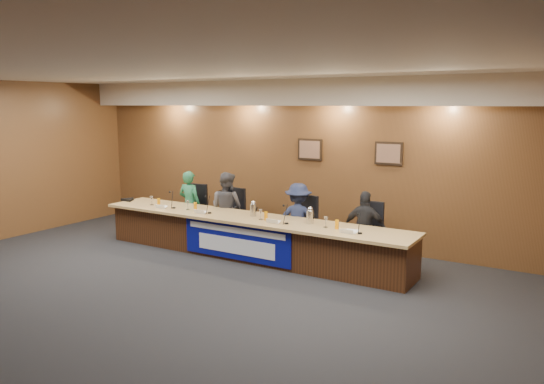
{
  "coord_description": "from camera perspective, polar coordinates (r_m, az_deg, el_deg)",
  "views": [
    {
      "loc": [
        5.18,
        -5.3,
        2.74
      ],
      "look_at": [
        0.46,
        2.44,
        1.22
      ],
      "focal_mm": 35.0,
      "sensor_mm": 36.0,
      "label": 1
    }
  ],
  "objects": [
    {
      "name": "panelist_c",
      "position": [
        9.63,
        2.83,
        -2.97
      ],
      "size": [
        0.97,
        0.73,
        1.33
      ],
      "primitive_type": "imported",
      "rotation": [
        0.0,
        0.0,
        3.45
      ],
      "color": "#19203D",
      "rests_on": "floor"
    },
    {
      "name": "soffit",
      "position": [
        10.43,
        1.64,
        10.64
      ],
      "size": [
        10.0,
        0.5,
        0.5
      ],
      "primitive_type": "cube",
      "color": "beige",
      "rests_on": "wall_back"
    },
    {
      "name": "microphone_a",
      "position": [
        10.38,
        -10.52,
        -1.68
      ],
      "size": [
        0.07,
        0.07,
        0.02
      ],
      "primitive_type": "cylinder",
      "color": "black",
      "rests_on": "dais_top"
    },
    {
      "name": "nameplate_c",
      "position": [
        8.91,
        0.03,
        -3.11
      ],
      "size": [
        0.24,
        0.08,
        0.1
      ],
      "primitive_type": "cube",
      "rotation": [
        0.31,
        0.0,
        0.0
      ],
      "color": "white",
      "rests_on": "dais_top"
    },
    {
      "name": "office_chair_d",
      "position": [
        9.24,
        10.18,
        -4.83
      ],
      "size": [
        0.49,
        0.49,
        0.08
      ],
      "primitive_type": "cube",
      "rotation": [
        0.0,
        0.0,
        0.02
      ],
      "color": "black",
      "rests_on": "floor"
    },
    {
      "name": "banner_text_lower",
      "position": [
        9.25,
        -3.95,
        -5.82
      ],
      "size": [
        1.6,
        0.01,
        0.28
      ],
      "primitive_type": "cube",
      "color": "silver",
      "rests_on": "banner"
    },
    {
      "name": "juice_glass_c",
      "position": [
        9.15,
        -0.66,
        -2.59
      ],
      "size": [
        0.06,
        0.06,
        0.15
      ],
      "primitive_type": "cylinder",
      "color": "orange",
      "rests_on": "dais_top"
    },
    {
      "name": "paper_stack",
      "position": [
        8.46,
        8.48,
        -4.2
      ],
      "size": [
        0.26,
        0.33,
        0.01
      ],
      "primitive_type": "cube",
      "rotation": [
        0.0,
        0.0,
        0.14
      ],
      "color": "white",
      "rests_on": "dais_top"
    },
    {
      "name": "microphone_c",
      "position": [
        8.88,
        1.56,
        -3.39
      ],
      "size": [
        0.07,
        0.07,
        0.02
      ],
      "primitive_type": "cylinder",
      "color": "black",
      "rests_on": "dais_top"
    },
    {
      "name": "microphone_b",
      "position": [
        9.8,
        -6.74,
        -2.24
      ],
      "size": [
        0.07,
        0.07,
        0.02
      ],
      "primitive_type": "cylinder",
      "color": "black",
      "rests_on": "dais_top"
    },
    {
      "name": "juice_glass_d",
      "position": [
        8.57,
        6.99,
        -3.49
      ],
      "size": [
        0.06,
        0.06,
        0.15
      ],
      "primitive_type": "cylinder",
      "color": "orange",
      "rests_on": "dais_top"
    },
    {
      "name": "carafe_mid",
      "position": [
        9.46,
        -2.03,
        -1.96
      ],
      "size": [
        0.11,
        0.11,
        0.23
      ],
      "primitive_type": "cylinder",
      "color": "silver",
      "rests_on": "dais_top"
    },
    {
      "name": "nameplate_b",
      "position": [
        9.79,
        -7.83,
        -2.06
      ],
      "size": [
        0.24,
        0.08,
        0.1
      ],
      "primitive_type": "cube",
      "rotation": [
        0.31,
        0.0,
        0.0
      ],
      "color": "white",
      "rests_on": "dais_top"
    },
    {
      "name": "nameplate_a",
      "position": [
        10.4,
        -11.97,
        -1.5
      ],
      "size": [
        0.24,
        0.08,
        0.1
      ],
      "primitive_type": "cube",
      "rotation": [
        0.31,
        0.0,
        0.0
      ],
      "color": "white",
      "rests_on": "dais_top"
    },
    {
      "name": "wall_back",
      "position": [
        10.71,
        2.27,
        3.37
      ],
      "size": [
        10.0,
        0.04,
        3.2
      ],
      "primitive_type": "cube",
      "color": "brown",
      "rests_on": "floor"
    },
    {
      "name": "panelist_b",
      "position": [
        10.46,
        -4.89,
        -1.72
      ],
      "size": [
        0.71,
        0.57,
        1.43
      ],
      "primitive_type": "imported",
      "rotation": [
        0.0,
        0.0,
        3.1
      ],
      "color": "#454449",
      "rests_on": "floor"
    },
    {
      "name": "water_glass_c",
      "position": [
        9.19,
        -1.23,
        -2.44
      ],
      "size": [
        0.08,
        0.08,
        0.18
      ],
      "primitive_type": "cylinder",
      "color": "silver",
      "rests_on": "dais_top"
    },
    {
      "name": "carafe_right",
      "position": [
        8.9,
        4.12,
        -2.71
      ],
      "size": [
        0.12,
        0.12,
        0.22
      ],
      "primitive_type": "cylinder",
      "color": "silver",
      "rests_on": "dais_top"
    },
    {
      "name": "juice_glass_b",
      "position": [
        10.11,
        -8.26,
        -1.53
      ],
      "size": [
        0.06,
        0.06,
        0.15
      ],
      "primitive_type": "cylinder",
      "color": "orange",
      "rests_on": "dais_top"
    },
    {
      "name": "water_glass_d",
      "position": [
        8.65,
        5.8,
        -3.25
      ],
      "size": [
        0.08,
        0.08,
        0.18
      ],
      "primitive_type": "cylinder",
      "color": "silver",
      "rests_on": "dais_top"
    },
    {
      "name": "ceiling",
      "position": [
        7.43,
        -13.27,
        12.8
      ],
      "size": [
        10.0,
        8.0,
        0.04
      ],
      "primitive_type": "cube",
      "color": "silver",
      "rests_on": "wall_back"
    },
    {
      "name": "microphone_d",
      "position": [
        8.32,
        9.43,
        -4.4
      ],
      "size": [
        0.07,
        0.07,
        0.02
      ],
      "primitive_type": "cylinder",
      "color": "black",
      "rests_on": "dais_top"
    },
    {
      "name": "water_glass_b",
      "position": [
        10.16,
        -9.06,
        -1.41
      ],
      "size": [
        0.08,
        0.08,
        0.18
      ],
      "primitive_type": "cylinder",
      "color": "silver",
      "rests_on": "dais_top"
    },
    {
      "name": "floor",
      "position": [
        7.9,
        -12.37,
        -11.03
      ],
      "size": [
        10.0,
        10.0,
        0.0
      ],
      "primitive_type": "plane",
      "color": "black",
      "rests_on": "ground"
    },
    {
      "name": "dais_body",
      "position": [
        9.58,
        -2.47,
        -4.96
      ],
      "size": [
        6.0,
        0.8,
        0.7
      ],
      "primitive_type": "cube",
      "color": "#391E0E",
      "rests_on": "floor"
    },
    {
      "name": "wall_photo_left",
      "position": [
        10.47,
        4.12,
        4.59
      ],
      "size": [
        0.52,
        0.04,
        0.42
      ],
      "primitive_type": "cube",
      "color": "black",
      "rests_on": "wall_back"
    },
    {
      "name": "speakerphone",
      "position": [
        11.37,
        -15.2,
        -0.8
      ],
      "size": [
        0.32,
        0.32,
        0.05
      ],
      "primitive_type": "cylinder",
      "color": "black",
      "rests_on": "dais_top"
    },
    {
      "name": "water_glass_a",
      "position": [
        10.77,
        -12.82,
        -0.91
      ],
      "size": [
        0.08,
        0.08,
        0.18
      ],
      "primitive_type": "cylinder",
      "color": "silver",
      "rests_on": "dais_top"
    },
    {
      "name": "banner",
      "position": [
        9.24,
        -3.91,
        -5.32
      ],
      "size": [
        2.2,
        0.02,
        0.65
      ],
      "primitive_type": "cube",
      "color": "#070C73",
      "rests_on": "dais_body"
    },
    {
      "name": "wall_photo_right",
      "position": [
        9.84,
        12.44,
        4.08
      ],
      "size": [
        0.52,
        0.04,
        0.42
      ],
      "primitive_type": "cube",
      "color": "black",
      "rests_on": "wall_back"
    },
    {
      "name": "nameplate_d",
      "position": [
        8.29,
        7.99,
        -4.17
      ],
      "size": [
        0.24,
        0.08,
        0.1
      ],
      "primitive_type": "cube",
      "rotation": [
        0.31,
        0.0,
        0.0
      ],
      "color": "white",
      "rests_on": "dais_top"
    },
    {
      "name": "panelist_a",
      "position": [
        11.04,
        -8.84,
        -1.31
      ],
      "size": [
        0.52,
        0.36,
        1.38
      ],
      "primitive_type": "imported",
      "rotation": [
        0.0,
        0.0,
        3.2
      ],
      "color": "#1F613D",
      "rests_on": "floor"
    },
    {
      "name": "office_chair_a",
      "position": [
        11.16,
        -8.48,
        -2.3
      ],
      "size": [
        0.53,
        0.53,
        0.08
      ],
      "primitive_type": "cube",
      "rotation": [
        0.0,
        0.0,
        0.12
      ],
      "color": "black",
      "rests_on": "floor"
    },
    {
      "name": "panelist_d",
      "position": [
        9.1,
        9.98,
        -3.94
      ],
      "size": [
        0.79,
        0.4,
        1.29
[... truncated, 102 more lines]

